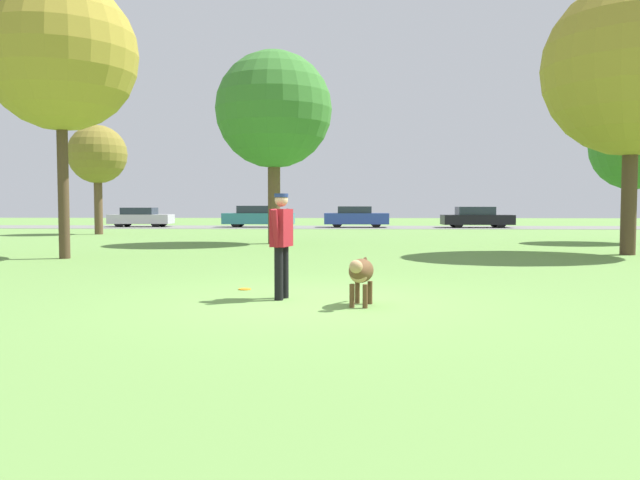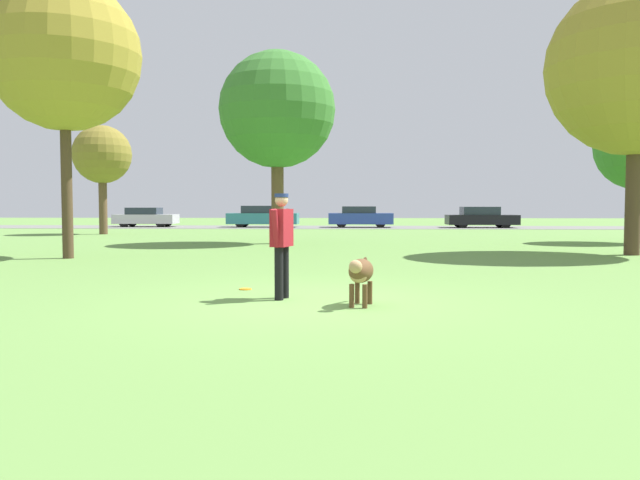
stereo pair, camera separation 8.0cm
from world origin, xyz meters
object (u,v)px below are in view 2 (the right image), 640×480
dog (361,273)px  tree_far_right (639,146)px  parked_car_teal (263,217)px  frisbee (245,289)px  parked_car_black (481,218)px  tree_mid_center (277,110)px  parked_car_blue (361,217)px  tree_near_left (64,55)px  tree_far_left (102,155)px  parked_car_silver (146,217)px  tree_near_right (637,67)px  person (282,237)px

dog → tree_far_right: 18.67m
parked_car_teal → frisbee: bearing=-81.5°
dog → parked_car_black: (7.97, 30.70, 0.17)m
tree_mid_center → parked_car_blue: size_ratio=1.71×
tree_near_left → tree_mid_center: tree_near_left is taller
tree_far_left → parked_car_black: size_ratio=1.21×
tree_near_left → parked_car_silver: 25.00m
tree_mid_center → parked_car_silver: 20.72m
tree_far_left → tree_near_left: size_ratio=0.72×
tree_near_left → parked_car_silver: size_ratio=1.83×
tree_far_right → tree_near_left: size_ratio=0.72×
tree_mid_center → tree_near_left: bearing=-125.9°
dog → tree_far_right: (10.50, 15.12, 3.12)m
tree_near_left → dog: bearing=-44.5°
tree_mid_center → parked_car_teal: tree_mid_center is taller
tree_far_left → parked_car_black: tree_far_left is taller
tree_far_right → tree_near_right: 6.61m
tree_far_left → tree_far_right: bearing=-14.7°
tree_far_right → tree_near_left: 19.72m
frisbee → tree_far_left: tree_far_left is taller
dog → tree_mid_center: size_ratio=0.14×
tree_near_right → person: bearing=-135.7°
tree_mid_center → parked_car_silver: (-10.67, 17.25, -4.20)m
tree_near_right → tree_far_right: bearing=64.8°
tree_mid_center → parked_car_blue: bearing=79.0°
parked_car_blue → dog: bearing=-89.9°
tree_near_right → parked_car_silver: (-21.25, 21.97, -4.59)m
tree_near_left → parked_car_teal: 24.09m
tree_near_right → tree_far_left: bearing=149.5°
tree_near_right → parked_car_silver: size_ratio=1.94×
frisbee → tree_far_right: bearing=47.5°
tree_far_left → tree_near_right: 23.14m
dog → parked_car_black: 31.72m
person → parked_car_black: (9.13, 30.09, -0.28)m
parked_car_blue → tree_near_right: bearing=-70.3°
person → parked_car_blue: person is taller
parked_car_black → person: bearing=-107.4°
tree_near_left → parked_car_teal: (1.80, 23.57, -4.61)m
tree_far_left → tree_mid_center: 11.70m
parked_car_blue → tree_mid_center: bearing=-100.0°
person → frisbee: size_ratio=7.61×
tree_near_left → tree_far_left: bearing=108.5°
person → tree_far_right: size_ratio=0.30×
person → tree_near_left: (-6.43, 6.85, 4.37)m
frisbee → tree_near_left: (-5.71, 5.84, 5.28)m
frisbee → parked_car_silver: parked_car_silver is taller
tree_far_left → parked_car_black: 22.53m
tree_far_left → tree_near_right: size_ratio=0.68×
person → dog: size_ratio=1.58×
tree_far_left → parked_car_silver: size_ratio=1.32×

